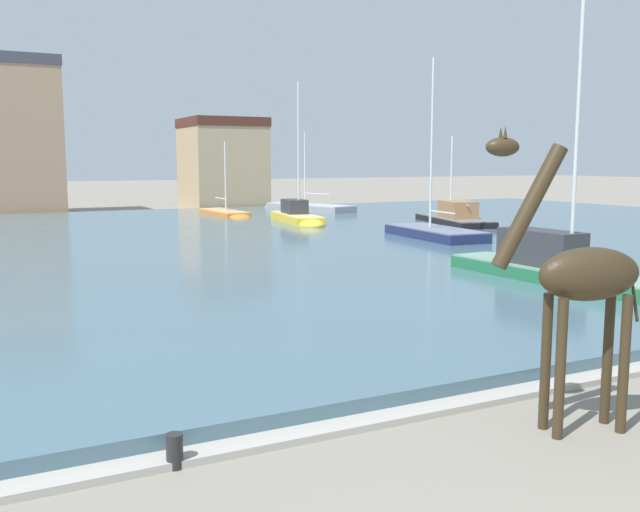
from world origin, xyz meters
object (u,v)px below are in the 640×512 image
at_px(sailboat_orange, 227,215).
at_px(sailboat_black, 451,220).
at_px(sailboat_grey, 303,209).
at_px(sailboat_yellow, 299,218).
at_px(giraffe_statue, 581,280).
at_px(sailboat_navy, 428,235).
at_px(mooring_bollard, 175,451).
at_px(sailboat_green, 568,276).

bearing_deg(sailboat_orange, sailboat_black, -50.71).
distance_m(sailboat_black, sailboat_grey, 15.06).
relative_size(sailboat_yellow, sailboat_grey, 0.98).
bearing_deg(sailboat_grey, giraffe_statue, -110.03).
height_order(sailboat_navy, sailboat_yellow, sailboat_navy).
distance_m(sailboat_yellow, mooring_bollard, 35.32).
bearing_deg(mooring_bollard, sailboat_grey, 62.28).
relative_size(sailboat_green, sailboat_yellow, 1.06).
distance_m(sailboat_yellow, sailboat_orange, 8.26).
xyz_separation_m(giraffe_statue, mooring_bollard, (-6.06, 1.54, -2.20)).
bearing_deg(sailboat_orange, mooring_bollard, -110.37).
bearing_deg(sailboat_orange, sailboat_navy, -76.75).
distance_m(sailboat_black, sailboat_orange, 16.46).
xyz_separation_m(sailboat_black, sailboat_grey, (-3.36, 14.68, -0.13)).
relative_size(sailboat_green, sailboat_orange, 1.39).
distance_m(sailboat_green, sailboat_orange, 32.39).
bearing_deg(sailboat_green, sailboat_black, 62.21).
bearing_deg(sailboat_orange, sailboat_yellow, -75.87).
bearing_deg(giraffe_statue, sailboat_navy, 59.63).
xyz_separation_m(sailboat_green, sailboat_navy, (4.34, 13.68, -0.19)).
distance_m(giraffe_statue, mooring_bollard, 6.62).
distance_m(sailboat_yellow, sailboat_grey, 11.15).
bearing_deg(mooring_bollard, sailboat_green, 24.96).
height_order(giraffe_statue, sailboat_orange, sailboat_orange).
distance_m(giraffe_statue, sailboat_navy, 25.60).
height_order(sailboat_black, sailboat_yellow, sailboat_yellow).
height_order(giraffe_statue, mooring_bollard, giraffe_statue).
distance_m(sailboat_navy, sailboat_orange, 19.23).
xyz_separation_m(sailboat_yellow, sailboat_orange, (-2.02, 8.01, -0.26)).
xyz_separation_m(sailboat_navy, sailboat_orange, (-4.41, 18.72, -0.12)).
height_order(sailboat_yellow, mooring_bollard, sailboat_yellow).
xyz_separation_m(giraffe_statue, sailboat_green, (8.56, 8.35, -1.79)).
bearing_deg(sailboat_yellow, giraffe_statue, -107.80).
bearing_deg(mooring_bollard, sailboat_orange, 69.63).
distance_m(sailboat_green, sailboat_yellow, 24.46).
relative_size(sailboat_black, sailboat_green, 0.92).
height_order(sailboat_green, sailboat_grey, sailboat_green).
bearing_deg(giraffe_statue, sailboat_yellow, 72.20).
height_order(sailboat_green, mooring_bollard, sailboat_green).
bearing_deg(mooring_bollard, giraffe_statue, -14.29).
height_order(sailboat_navy, sailboat_grey, sailboat_navy).
relative_size(sailboat_navy, sailboat_grey, 1.00).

